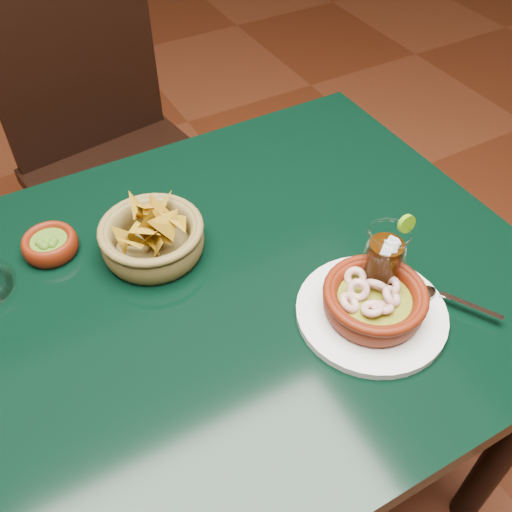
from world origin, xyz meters
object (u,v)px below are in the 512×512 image
shrimp_plate (374,303)px  chip_basket (152,237)px  dining_table (177,344)px  dining_chair (115,155)px  cola_drink (383,265)px

shrimp_plate → chip_basket: size_ratio=1.35×
dining_table → chip_basket: (0.02, 0.12, 0.13)m
dining_chair → shrimp_plate: (0.14, -0.88, 0.24)m
shrimp_plate → chip_basket: bearing=129.1°
dining_chair → cola_drink: 0.91m
chip_basket → cola_drink: (0.27, -0.26, 0.03)m
shrimp_plate → dining_chair: bearing=98.9°
dining_table → shrimp_plate: size_ratio=4.34×
shrimp_plate → cola_drink: cola_drink is taller
dining_table → dining_chair: size_ratio=1.22×
chip_basket → cola_drink: bearing=-43.5°
dining_table → cola_drink: cola_drink is taller
dining_table → chip_basket: chip_basket is taller
dining_chair → shrimp_plate: 0.92m
dining_table → cola_drink: (0.30, -0.13, 0.16)m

